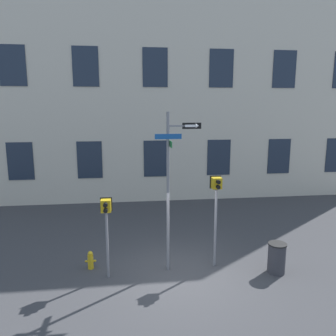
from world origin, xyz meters
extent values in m
plane|color=#38383A|center=(0.00, 0.00, 0.00)|extent=(60.00, 60.00, 0.00)
cube|color=beige|center=(0.00, 8.32, 6.98)|extent=(24.00, 0.60, 13.96)
cube|color=#1E2838|center=(-6.86, 8.00, 2.33)|extent=(1.27, 0.03, 1.92)
cube|color=#1E2838|center=(-3.43, 8.00, 2.33)|extent=(1.27, 0.03, 1.92)
cube|color=#1E2838|center=(0.00, 8.00, 2.33)|extent=(1.27, 0.03, 1.92)
cube|color=#1E2838|center=(3.43, 8.00, 2.33)|extent=(1.27, 0.03, 1.92)
cube|color=#1E2838|center=(6.86, 8.00, 2.33)|extent=(1.27, 0.03, 1.92)
cube|color=#1E2838|center=(10.29, 8.00, 2.33)|extent=(1.27, 0.03, 1.92)
cube|color=#1E2838|center=(-6.86, 8.00, 6.98)|extent=(1.27, 0.03, 1.92)
cube|color=#1E2838|center=(-3.43, 8.00, 6.98)|extent=(1.27, 0.03, 1.92)
cube|color=#1E2838|center=(0.00, 8.00, 6.98)|extent=(1.27, 0.03, 1.92)
cube|color=#1E2838|center=(3.43, 8.00, 6.98)|extent=(1.27, 0.03, 1.92)
cube|color=#1E2838|center=(6.86, 8.00, 6.98)|extent=(1.27, 0.03, 1.92)
cylinder|color=slate|center=(-0.28, 0.40, 2.45)|extent=(0.09, 0.09, 4.90)
cube|color=slate|center=(0.07, 0.40, 4.49)|extent=(0.70, 0.05, 0.05)
cube|color=#14478C|center=(-0.28, 0.34, 4.19)|extent=(0.78, 0.02, 0.15)
cube|color=#196B2D|center=(-0.22, 0.40, 3.98)|extent=(0.02, 0.77, 0.17)
cube|color=black|center=(0.42, 0.38, 4.49)|extent=(0.56, 0.02, 0.18)
cube|color=white|center=(0.38, 0.37, 4.49)|extent=(0.32, 0.01, 0.07)
cone|color=white|center=(0.58, 0.37, 4.49)|extent=(0.10, 0.14, 0.14)
cylinder|color=slate|center=(-2.12, 0.16, 1.02)|extent=(0.08, 0.08, 2.05)
cube|color=gold|center=(-2.12, 0.16, 2.23)|extent=(0.29, 0.26, 0.36)
cube|color=black|center=(-2.12, 0.30, 2.23)|extent=(0.35, 0.02, 0.42)
cylinder|color=black|center=(-2.12, -0.03, 2.31)|extent=(0.13, 0.12, 0.13)
cylinder|color=black|center=(-2.12, -0.03, 2.15)|extent=(0.13, 0.12, 0.13)
cylinder|color=silver|center=(-2.12, 0.03, 2.31)|extent=(0.10, 0.01, 0.10)
cylinder|color=slate|center=(1.24, 0.48, 1.28)|extent=(0.08, 0.08, 2.56)
cube|color=gold|center=(1.24, 0.48, 2.73)|extent=(0.30, 0.26, 0.34)
cube|color=black|center=(1.24, 0.62, 2.73)|extent=(0.36, 0.02, 0.40)
cylinder|color=black|center=(1.24, 0.29, 2.81)|extent=(0.12, 0.12, 0.12)
cylinder|color=black|center=(1.24, 0.29, 2.65)|extent=(0.12, 0.12, 0.12)
cylinder|color=silver|center=(1.24, 0.34, 2.81)|extent=(0.10, 0.01, 0.10)
cylinder|color=gold|center=(-2.70, 0.75, 0.23)|extent=(0.18, 0.18, 0.46)
sphere|color=gold|center=(-2.70, 0.75, 0.51)|extent=(0.15, 0.15, 0.15)
cylinder|color=gold|center=(-2.83, 0.75, 0.25)|extent=(0.08, 0.06, 0.06)
cylinder|color=gold|center=(-2.57, 0.75, 0.25)|extent=(0.08, 0.06, 0.06)
cylinder|color=#333338|center=(3.01, -0.20, 0.46)|extent=(0.53, 0.53, 0.91)
cylinder|color=black|center=(3.01, -0.20, 0.93)|extent=(0.56, 0.56, 0.04)
camera|label=1|loc=(-1.44, -9.06, 5.05)|focal=35.00mm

